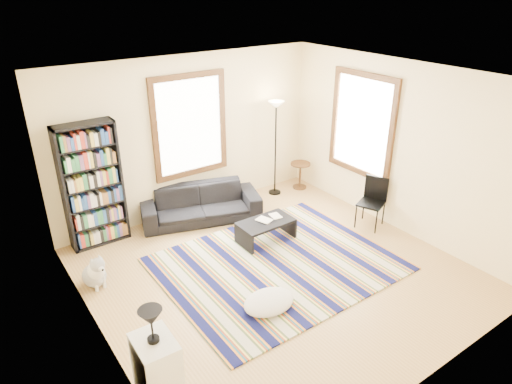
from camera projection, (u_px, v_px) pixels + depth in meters
floor at (276, 274)px, 6.72m from camera, size 5.00×5.00×0.10m
ceiling at (280, 75)px, 5.48m from camera, size 5.00×5.00×0.10m
wall_back at (188, 136)px, 7.98m from camera, size 5.00×0.10×2.80m
wall_front at (446, 277)px, 4.22m from camera, size 5.00×0.10×2.80m
wall_left at (85, 243)px, 4.76m from camera, size 0.10×5.00×2.80m
wall_right at (401, 147)px, 7.43m from camera, size 0.10×5.00×2.80m
window_back at (190, 126)px, 7.83m from camera, size 1.20×0.06×1.60m
window_right at (362, 125)px, 7.90m from camera, size 0.06×1.20×1.60m
rug at (277, 264)px, 6.86m from camera, size 3.33×2.67×0.02m
sofa at (201, 204)px, 8.03m from camera, size 2.21×1.41×0.60m
bookshelf at (92, 186)px, 7.03m from camera, size 0.90×0.30×2.00m
coffee_table at (266, 231)px, 7.41m from camera, size 1.00×0.72×0.36m
book_a at (261, 222)px, 7.28m from camera, size 0.29×0.25×0.02m
book_b at (271, 217)px, 7.44m from camera, size 0.18×0.23×0.02m
floor_cushion at (269, 302)px, 5.93m from camera, size 0.78×0.63×0.18m
floor_lamp at (275, 149)px, 8.74m from camera, size 0.31×0.31×1.86m
side_table at (300, 176)px, 9.25m from camera, size 0.50×0.50×0.54m
folding_chair at (371, 204)px, 7.75m from camera, size 0.54×0.53×0.86m
white_cabinet at (157, 367)px, 4.60m from camera, size 0.40×0.51×0.70m
table_lamp at (152, 326)px, 4.37m from camera, size 0.25×0.25×0.38m
dog at (93, 270)px, 6.30m from camera, size 0.45×0.56×0.51m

